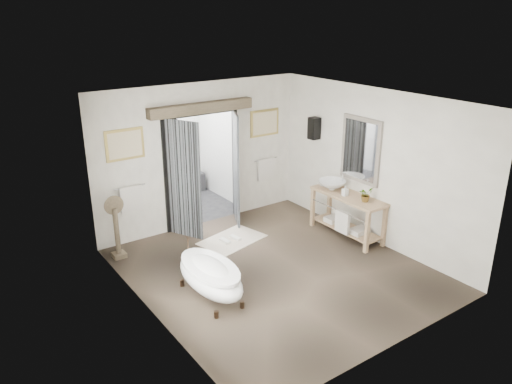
% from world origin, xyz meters
% --- Properties ---
extents(ground_plane, '(5.00, 5.00, 0.00)m').
position_xyz_m(ground_plane, '(0.00, 0.00, 0.00)').
color(ground_plane, brown).
extents(room_shell, '(4.52, 5.02, 2.91)m').
position_xyz_m(room_shell, '(-0.04, -0.12, 1.86)').
color(room_shell, silver).
rests_on(room_shell, ground_plane).
extents(shower_room, '(2.22, 2.01, 2.51)m').
position_xyz_m(shower_room, '(0.00, 3.99, 0.91)').
color(shower_room, black).
rests_on(shower_room, ground_plane).
extents(back_wall_dressing, '(3.82, 0.77, 2.52)m').
position_xyz_m(back_wall_dressing, '(0.00, 2.32, 1.56)').
color(back_wall_dressing, black).
rests_on(back_wall_dressing, ground_plane).
extents(clawfoot_tub, '(0.68, 1.52, 0.74)m').
position_xyz_m(clawfoot_tub, '(-1.33, -0.06, 0.36)').
color(clawfoot_tub, '#342419').
rests_on(clawfoot_tub, ground_plane).
extents(vanity, '(0.57, 1.60, 0.85)m').
position_xyz_m(vanity, '(1.95, 0.31, 0.51)').
color(vanity, tan).
rests_on(vanity, ground_plane).
extents(pedestal_mirror, '(0.35, 0.23, 1.18)m').
position_xyz_m(pedestal_mirror, '(-2.01, 2.02, 0.51)').
color(pedestal_mirror, brown).
rests_on(pedestal_mirror, ground_plane).
extents(rug, '(1.35, 1.06, 0.01)m').
position_xyz_m(rug, '(0.03, 1.43, 0.01)').
color(rug, beige).
rests_on(rug, ground_plane).
extents(slippers, '(0.37, 0.26, 0.05)m').
position_xyz_m(slippers, '(-0.03, 1.42, 0.04)').
color(slippers, white).
rests_on(slippers, rug).
extents(basin, '(0.64, 0.64, 0.19)m').
position_xyz_m(basin, '(1.93, 0.74, 0.94)').
color(basin, white).
rests_on(basin, vanity).
extents(plant, '(0.27, 0.24, 0.28)m').
position_xyz_m(plant, '(1.99, -0.09, 0.99)').
color(plant, gray).
rests_on(plant, vanity).
extents(soap_bottle_a, '(0.10, 0.10, 0.21)m').
position_xyz_m(soap_bottle_a, '(1.89, 0.33, 0.96)').
color(soap_bottle_a, gray).
rests_on(soap_bottle_a, vanity).
extents(soap_bottle_b, '(0.17, 0.17, 0.17)m').
position_xyz_m(soap_bottle_b, '(1.93, 1.00, 0.94)').
color(soap_bottle_b, gray).
rests_on(soap_bottle_b, vanity).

